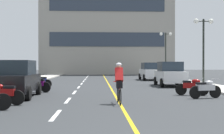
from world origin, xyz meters
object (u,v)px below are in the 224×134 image
(street_lamp_mid, at_px, (203,36))
(motorcycle_7, at_px, (35,83))
(motorcycle_5, at_px, (192,86))
(motorcycle_4, at_px, (206,88))
(motorcycle_8, at_px, (40,81))
(motorcycle_3, at_px, (3,93))
(motorcycle_6, at_px, (36,84))
(street_lamp_far, at_px, (166,45))
(parked_car_mid, at_px, (170,74))
(parked_car_far, at_px, (150,71))
(cyclist_rider, at_px, (119,82))
(parked_car_near, at_px, (16,79))

(street_lamp_mid, relative_size, motorcycle_7, 2.89)
(street_lamp_mid, xyz_separation_m, motorcycle_5, (-2.78, -6.20, -3.21))
(motorcycle_5, xyz_separation_m, motorcycle_7, (-8.90, 3.65, 0.00))
(motorcycle_4, relative_size, motorcycle_8, 0.99)
(motorcycle_4, bearing_deg, motorcycle_8, 143.15)
(motorcycle_3, xyz_separation_m, motorcycle_6, (0.20, 5.72, 0.00))
(motorcycle_5, bearing_deg, street_lamp_far, 81.16)
(parked_car_mid, bearing_deg, parked_car_far, 89.66)
(motorcycle_7, bearing_deg, parked_car_far, 52.53)
(parked_car_mid, distance_m, cyclist_rider, 11.18)
(street_lamp_far, height_order, motorcycle_5, street_lamp_far)
(street_lamp_far, xyz_separation_m, motorcycle_7, (-12.01, -16.40, -3.50))
(street_lamp_far, height_order, parked_car_mid, street_lamp_far)
(motorcycle_4, xyz_separation_m, motorcycle_5, (-0.21, 1.43, 0.00))
(parked_car_mid, relative_size, parked_car_far, 1.01)
(parked_car_mid, xyz_separation_m, motorcycle_6, (-8.99, -4.80, -0.44))
(street_lamp_mid, height_order, motorcycle_4, street_lamp_mid)
(motorcycle_4, bearing_deg, cyclist_rider, -157.32)
(motorcycle_7, distance_m, motorcycle_8, 1.75)
(parked_car_near, xyz_separation_m, motorcycle_4, (9.13, -0.82, -0.44))
(street_lamp_far, bearing_deg, motorcycle_3, -116.60)
(street_lamp_far, height_order, motorcycle_6, street_lamp_far)
(cyclist_rider, bearing_deg, motorcycle_3, -176.16)
(motorcycle_6, bearing_deg, motorcycle_5, -14.51)
(motorcycle_6, height_order, motorcycle_8, same)
(motorcycle_5, bearing_deg, cyclist_rider, -141.69)
(parked_car_near, distance_m, motorcycle_5, 8.95)
(motorcycle_7, bearing_deg, motorcycle_3, -88.34)
(parked_car_mid, relative_size, motorcycle_3, 2.50)
(motorcycle_7, distance_m, cyclist_rider, 8.40)
(motorcycle_4, height_order, motorcycle_8, same)
(cyclist_rider, bearing_deg, street_lamp_mid, 53.98)
(motorcycle_4, relative_size, motorcycle_7, 1.00)
(motorcycle_4, distance_m, motorcycle_8, 11.39)
(parked_car_far, bearing_deg, motorcycle_7, -127.47)
(motorcycle_6, bearing_deg, motorcycle_7, 105.60)
(street_lamp_far, distance_m, motorcycle_7, 20.63)
(street_lamp_far, distance_m, motorcycle_8, 19.27)
(street_lamp_mid, relative_size, motorcycle_6, 2.88)
(motorcycle_7, xyz_separation_m, motorcycle_8, (-0.01, 1.75, 0.00))
(parked_car_far, relative_size, motorcycle_3, 2.48)
(parked_car_far, height_order, motorcycle_7, parked_car_far)
(street_lamp_mid, bearing_deg, street_lamp_far, 88.60)
(motorcycle_3, bearing_deg, parked_car_near, 94.62)
(parked_car_near, bearing_deg, motorcycle_4, -5.16)
(parked_car_mid, height_order, motorcycle_4, parked_car_mid)
(motorcycle_4, bearing_deg, parked_car_far, 88.85)
(street_lamp_mid, distance_m, motorcycle_8, 12.15)
(street_lamp_far, relative_size, cyclist_rider, 2.99)
(motorcycle_8, bearing_deg, parked_car_near, -90.15)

